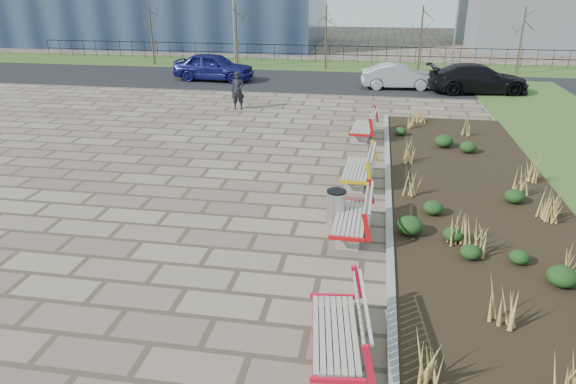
% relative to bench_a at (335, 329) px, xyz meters
% --- Properties ---
extents(ground, '(120.00, 120.00, 0.00)m').
position_rel_bench_a_xyz_m(ground, '(-3.00, 1.44, -0.50)').
color(ground, '#7F6D57').
rests_on(ground, ground).
extents(planting_bed, '(4.50, 18.00, 0.10)m').
position_rel_bench_a_xyz_m(planting_bed, '(3.25, 6.44, -0.45)').
color(planting_bed, black).
rests_on(planting_bed, ground).
extents(planting_curb, '(0.16, 18.00, 0.15)m').
position_rel_bench_a_xyz_m(planting_curb, '(0.92, 6.44, -0.42)').
color(planting_curb, gray).
rests_on(planting_curb, ground).
extents(grass_verge_far, '(80.00, 5.00, 0.04)m').
position_rel_bench_a_xyz_m(grass_verge_far, '(-3.00, 29.44, -0.48)').
color(grass_verge_far, '#33511E').
rests_on(grass_verge_far, ground).
extents(road, '(80.00, 7.00, 0.02)m').
position_rel_bench_a_xyz_m(road, '(-3.00, 23.44, -0.49)').
color(road, black).
rests_on(road, ground).
extents(bench_a, '(1.15, 2.20, 1.00)m').
position_rel_bench_a_xyz_m(bench_a, '(0.00, 0.00, 0.00)').
color(bench_a, red).
rests_on(bench_a, ground).
extents(bench_b, '(0.94, 2.12, 1.00)m').
position_rel_bench_a_xyz_m(bench_b, '(0.00, 4.23, 0.00)').
color(bench_b, red).
rests_on(bench_b, ground).
extents(bench_c, '(1.01, 2.14, 1.00)m').
position_rel_bench_a_xyz_m(bench_c, '(0.00, 7.57, 0.00)').
color(bench_c, gold).
rests_on(bench_c, ground).
extents(bench_d, '(1.04, 2.16, 1.00)m').
position_rel_bench_a_xyz_m(bench_d, '(0.00, 12.23, 0.00)').
color(bench_d, '#BB0C0F').
rests_on(bench_d, ground).
extents(litter_bin, '(0.45, 0.45, 0.91)m').
position_rel_bench_a_xyz_m(litter_bin, '(-0.37, 4.64, -0.04)').
color(litter_bin, '#B2B2B7').
rests_on(litter_bin, ground).
extents(pedestrian, '(0.64, 0.44, 1.70)m').
position_rel_bench_a_xyz_m(pedestrian, '(-5.78, 16.01, 0.35)').
color(pedestrian, black).
rests_on(pedestrian, ground).
extents(car_blue, '(4.82, 2.30, 1.59)m').
position_rel_bench_a_xyz_m(car_blue, '(-9.02, 22.75, 0.31)').
color(car_blue, navy).
rests_on(car_blue, road).
extents(car_silver, '(4.09, 1.74, 1.31)m').
position_rel_bench_a_xyz_m(car_silver, '(1.59, 22.08, 0.18)').
color(car_silver, '#919498').
rests_on(car_silver, road).
extents(car_black, '(5.36, 2.75, 1.49)m').
position_rel_bench_a_xyz_m(car_black, '(5.62, 21.60, 0.26)').
color(car_black, black).
rests_on(car_black, road).
extents(tree_a, '(1.40, 1.40, 4.00)m').
position_rel_bench_a_xyz_m(tree_a, '(-15.00, 27.94, 1.54)').
color(tree_a, '#4C3D2D').
rests_on(tree_a, grass_verge_far).
extents(tree_b, '(1.40, 1.40, 4.00)m').
position_rel_bench_a_xyz_m(tree_b, '(-9.00, 27.94, 1.54)').
color(tree_b, '#4C3D2D').
rests_on(tree_b, grass_verge_far).
extents(tree_c, '(1.40, 1.40, 4.00)m').
position_rel_bench_a_xyz_m(tree_c, '(-3.00, 27.94, 1.54)').
color(tree_c, '#4C3D2D').
rests_on(tree_c, grass_verge_far).
extents(tree_d, '(1.40, 1.40, 4.00)m').
position_rel_bench_a_xyz_m(tree_d, '(3.00, 27.94, 1.54)').
color(tree_d, '#4C3D2D').
rests_on(tree_d, grass_verge_far).
extents(tree_e, '(1.40, 1.40, 4.00)m').
position_rel_bench_a_xyz_m(tree_e, '(9.00, 27.94, 1.54)').
color(tree_e, '#4C3D2D').
rests_on(tree_e, grass_verge_far).
extents(lamp_west, '(0.24, 0.60, 6.00)m').
position_rel_bench_a_xyz_m(lamp_west, '(-9.00, 27.44, 2.54)').
color(lamp_west, gray).
rests_on(lamp_west, grass_verge_far).
extents(lamp_east, '(0.24, 0.60, 6.00)m').
position_rel_bench_a_xyz_m(lamp_east, '(5.00, 27.44, 2.54)').
color(lamp_east, gray).
rests_on(lamp_east, grass_verge_far).
extents(railing_fence, '(44.00, 0.10, 1.20)m').
position_rel_bench_a_xyz_m(railing_fence, '(-3.00, 30.94, 0.14)').
color(railing_fence, black).
rests_on(railing_fence, grass_verge_far).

